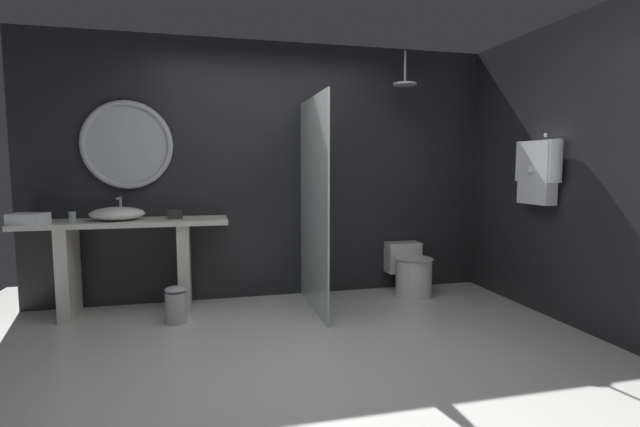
# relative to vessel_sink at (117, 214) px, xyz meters

# --- Properties ---
(ground_plane) EXTENTS (5.76, 5.76, 0.00)m
(ground_plane) POSITION_rel_vessel_sink_xyz_m (1.46, -1.57, -0.93)
(ground_plane) COLOR silver
(back_wall_panel) EXTENTS (4.80, 0.10, 2.60)m
(back_wall_panel) POSITION_rel_vessel_sink_xyz_m (1.46, 0.33, 0.37)
(back_wall_panel) COLOR #232326
(back_wall_panel) RESTS_ON ground_plane
(side_wall_right) EXTENTS (0.10, 2.47, 2.60)m
(side_wall_right) POSITION_rel_vessel_sink_xyz_m (3.81, -0.81, 0.37)
(side_wall_right) COLOR #232326
(side_wall_right) RESTS_ON ground_plane
(vanity_counter) EXTENTS (1.80, 0.51, 0.86)m
(vanity_counter) POSITION_rel_vessel_sink_xyz_m (0.07, 0.01, -0.37)
(vanity_counter) COLOR silver
(vanity_counter) RESTS_ON ground_plane
(vessel_sink) EXTENTS (0.47, 0.39, 0.21)m
(vessel_sink) POSITION_rel_vessel_sink_xyz_m (0.00, 0.00, 0.00)
(vessel_sink) COLOR white
(vessel_sink) RESTS_ON vanity_counter
(tumbler_cup) EXTENTS (0.06, 0.06, 0.09)m
(tumbler_cup) POSITION_rel_vessel_sink_xyz_m (-0.38, 0.02, -0.02)
(tumbler_cup) COLOR silver
(tumbler_cup) RESTS_ON vanity_counter
(tissue_box) EXTENTS (0.13, 0.14, 0.08)m
(tissue_box) POSITION_rel_vessel_sink_xyz_m (0.50, 0.02, -0.02)
(tissue_box) COLOR #282D28
(tissue_box) RESTS_ON vanity_counter
(round_wall_mirror) EXTENTS (0.83, 0.06, 0.83)m
(round_wall_mirror) POSITION_rel_vessel_sink_xyz_m (0.07, 0.25, 0.63)
(round_wall_mirror) COLOR #B7B7BC
(shower_glass_panel) EXTENTS (0.02, 1.10, 1.98)m
(shower_glass_panel) POSITION_rel_vessel_sink_xyz_m (1.75, -0.27, 0.07)
(shower_glass_panel) COLOR silver
(shower_glass_panel) RESTS_ON ground_plane
(rain_shower_head) EXTENTS (0.24, 0.24, 0.33)m
(rain_shower_head) POSITION_rel_vessel_sink_xyz_m (2.76, -0.03, 1.27)
(rain_shower_head) COLOR #B7B7BC
(hanging_bathrobe) EXTENTS (0.20, 0.54, 0.63)m
(hanging_bathrobe) POSITION_rel_vessel_sink_xyz_m (3.67, -0.89, 0.40)
(hanging_bathrobe) COLOR #B7B7BC
(toilet) EXTENTS (0.39, 0.60, 0.52)m
(toilet) POSITION_rel_vessel_sink_xyz_m (2.87, -0.02, -0.68)
(toilet) COLOR white
(toilet) RESTS_ON ground_plane
(waste_bin) EXTENTS (0.18, 0.18, 0.32)m
(waste_bin) POSITION_rel_vessel_sink_xyz_m (0.51, -0.38, -0.76)
(waste_bin) COLOR #B7B7BC
(waste_bin) RESTS_ON ground_plane
(folded_hand_towel) EXTENTS (0.31, 0.24, 0.09)m
(folded_hand_towel) POSITION_rel_vessel_sink_xyz_m (-0.67, -0.14, -0.01)
(folded_hand_towel) COLOR white
(folded_hand_towel) RESTS_ON vanity_counter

